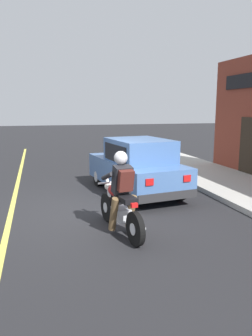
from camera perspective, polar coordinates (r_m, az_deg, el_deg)
ground_plane at (r=7.88m, az=-6.31°, el=-7.49°), size 80.00×80.00×0.00m
sidewalk_curb at (r=12.18m, az=13.75°, el=-0.98°), size 2.60×22.00×0.14m
lane_stripe at (r=10.71m, az=-18.48°, el=-3.14°), size 0.12×19.80×0.01m
motorcycle_with_rider at (r=6.36m, az=-0.95°, el=-5.46°), size 0.65×2.01×1.62m
car_hatchback at (r=9.32m, az=1.85°, el=0.22°), size 2.13×3.96×1.57m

